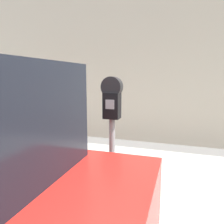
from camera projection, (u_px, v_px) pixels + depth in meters
The scene contains 3 objects.
sidewalk at pixel (143, 181), 3.49m from camera, with size 24.00×2.80×0.13m.
building_facade at pixel (164, 30), 5.38m from camera, with size 24.00×0.30×5.69m.
parking_meter at pixel (112, 119), 2.39m from camera, with size 0.22×0.15×1.60m.
Camera 1 is at (0.55, -1.05, 1.73)m, focal length 35.00 mm.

